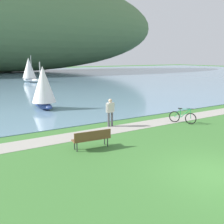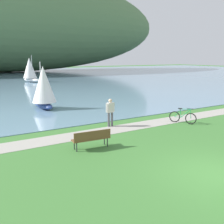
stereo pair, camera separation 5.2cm
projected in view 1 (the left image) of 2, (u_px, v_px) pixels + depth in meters
ground_plane at (218, 175)px, 9.46m from camera, size 200.00×200.00×0.00m
distant_hillside at (2, 20)px, 68.30m from camera, size 95.72×28.00×26.91m
shoreline_path at (115, 129)px, 15.36m from camera, size 60.00×1.50×0.01m
park_bench_near_camera at (92, 138)px, 12.10m from camera, size 1.83×0.62×0.88m
bicycle_leaning_near_bench at (183, 117)px, 16.78m from camera, size 0.87×1.60×1.01m
person_at_shoreline at (110, 111)px, 15.86m from camera, size 0.61×0.24×1.71m
sailboat_toward_hillside at (29, 70)px, 43.31m from camera, size 2.90×3.81×4.36m
sailboat_far_off at (43, 87)px, 20.86m from camera, size 2.03×3.25×3.75m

